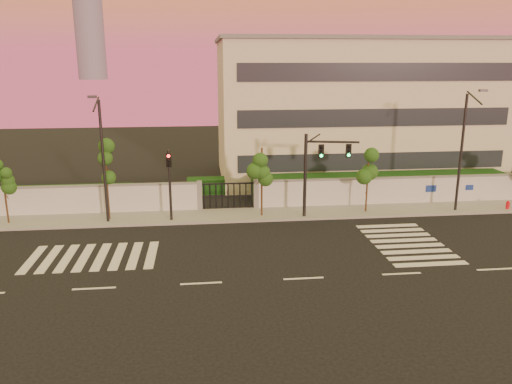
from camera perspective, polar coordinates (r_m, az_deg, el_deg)
ground at (r=24.92m, az=5.46°, el=-9.82°), size 120.00×120.00×0.00m
sidewalk at (r=34.57m, az=1.93°, el=-2.51°), size 60.00×3.00×0.15m
perimeter_wall at (r=35.73m, az=1.76°, el=-0.27°), size 60.00×0.36×2.20m
hedge_row at (r=38.57m, az=2.74°, el=0.46°), size 41.00×4.25×1.80m
institutional_building at (r=46.45m, az=11.10°, el=9.33°), size 24.40×12.40×12.25m
road_markings at (r=28.08m, az=0.71°, el=-6.81°), size 57.00×7.62×0.02m
street_tree_b at (r=35.53m, az=-26.91°, el=1.43°), size 1.38×1.10×4.24m
street_tree_c at (r=33.78m, az=-16.78°, el=3.07°), size 1.38×1.10×5.25m
street_tree_d at (r=33.17m, az=0.70°, el=2.94°), size 1.61×1.28×4.80m
street_tree_e at (r=34.96m, az=12.73°, el=2.89°), size 1.43×1.14×4.57m
traffic_signal_main at (r=33.28m, az=6.89°, el=3.03°), size 3.61×0.87×5.74m
traffic_signal_secondary at (r=32.77m, az=-9.86°, el=1.71°), size 0.37×0.35×4.82m
streetlight_west at (r=32.98m, az=-17.14°, el=3.98°), size 0.50×2.02×8.39m
streetlight_east at (r=36.83m, az=22.59°, el=4.75°), size 0.51×2.07×8.61m
fire_hydrant at (r=39.65m, az=26.82°, el=-1.41°), size 0.30×0.28×0.76m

